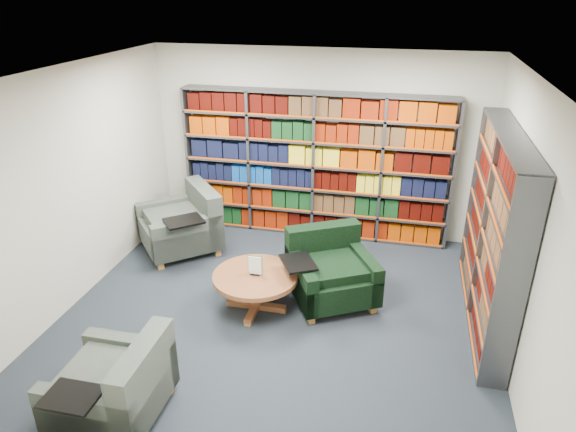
% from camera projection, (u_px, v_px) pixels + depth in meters
% --- Properties ---
extents(room_shell, '(5.02, 5.02, 2.82)m').
position_uv_depth(room_shell, '(275.00, 209.00, 5.51)').
color(room_shell, black).
rests_on(room_shell, ground).
extents(bookshelf_back, '(4.00, 0.28, 2.20)m').
position_uv_depth(bookshelf_back, '(314.00, 166.00, 7.71)').
color(bookshelf_back, '#47494F').
rests_on(bookshelf_back, ground).
extents(bookshelf_right, '(0.28, 2.50, 2.20)m').
position_uv_depth(bookshelf_right, '(493.00, 232.00, 5.68)').
color(bookshelf_right, '#47494F').
rests_on(bookshelf_right, ground).
extents(chair_teal_left, '(1.44, 1.44, 0.93)m').
position_uv_depth(chair_teal_left, '(186.00, 225.00, 7.52)').
color(chair_teal_left, '#071B38').
rests_on(chair_teal_left, ground).
extents(chair_green_right, '(1.29, 1.29, 0.86)m').
position_uv_depth(chair_green_right, '(329.00, 272.00, 6.36)').
color(chair_green_right, black).
rests_on(chair_green_right, ground).
extents(chair_teal_front, '(0.90, 1.05, 0.82)m').
position_uv_depth(chair_teal_front, '(119.00, 388.00, 4.56)').
color(chair_teal_front, '#071B38').
rests_on(chair_teal_front, ground).
extents(coffee_table, '(1.02, 1.02, 0.71)m').
position_uv_depth(coffee_table, '(255.00, 282.00, 6.09)').
color(coffee_table, brown).
rests_on(coffee_table, ground).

